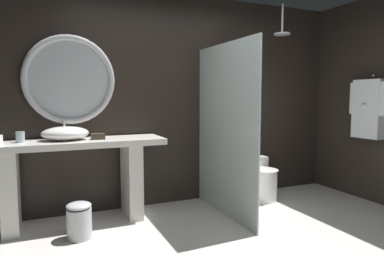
{
  "coord_description": "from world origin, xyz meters",
  "views": [
    {
      "loc": [
        -1.55,
        -2.22,
        1.36
      ],
      "look_at": [
        -0.22,
        0.85,
        1.04
      ],
      "focal_mm": 32.38,
      "sensor_mm": 36.0,
      "label": 1
    }
  ],
  "objects_px": {
    "tissue_box": "(98,136)",
    "rain_shower_head": "(282,31)",
    "vessel_sink": "(65,133)",
    "toilet": "(260,180)",
    "round_wall_mirror": "(70,80)",
    "tumbler_cup": "(20,137)",
    "hanging_bathrobe": "(368,107)",
    "waste_bin": "(79,220)"
  },
  "relations": [
    {
      "from": "waste_bin",
      "to": "round_wall_mirror",
      "type": "bearing_deg",
      "value": 89.59
    },
    {
      "from": "toilet",
      "to": "hanging_bathrobe",
      "type": "bearing_deg",
      "value": -28.34
    },
    {
      "from": "hanging_bathrobe",
      "to": "waste_bin",
      "type": "xyz_separation_m",
      "value": [
        -3.48,
        0.23,
        -1.04
      ]
    },
    {
      "from": "round_wall_mirror",
      "to": "rain_shower_head",
      "type": "bearing_deg",
      "value": -9.17
    },
    {
      "from": "round_wall_mirror",
      "to": "hanging_bathrobe",
      "type": "xyz_separation_m",
      "value": [
        3.47,
        -0.92,
        -0.31
      ]
    },
    {
      "from": "tissue_box",
      "to": "tumbler_cup",
      "type": "bearing_deg",
      "value": 176.01
    },
    {
      "from": "round_wall_mirror",
      "to": "toilet",
      "type": "distance_m",
      "value": 2.66
    },
    {
      "from": "round_wall_mirror",
      "to": "hanging_bathrobe",
      "type": "distance_m",
      "value": 3.61
    },
    {
      "from": "round_wall_mirror",
      "to": "waste_bin",
      "type": "relative_size",
      "value": 2.76
    },
    {
      "from": "round_wall_mirror",
      "to": "toilet",
      "type": "bearing_deg",
      "value": -7.28
    },
    {
      "from": "tissue_box",
      "to": "rain_shower_head",
      "type": "height_order",
      "value": "rain_shower_head"
    },
    {
      "from": "tumbler_cup",
      "to": "waste_bin",
      "type": "bearing_deg",
      "value": -42.51
    },
    {
      "from": "vessel_sink",
      "to": "tissue_box",
      "type": "xyz_separation_m",
      "value": [
        0.32,
        -0.06,
        -0.04
      ]
    },
    {
      "from": "waste_bin",
      "to": "tissue_box",
      "type": "bearing_deg",
      "value": 57.89
    },
    {
      "from": "tumbler_cup",
      "to": "round_wall_mirror",
      "type": "xyz_separation_m",
      "value": [
        0.5,
        0.24,
        0.58
      ]
    },
    {
      "from": "vessel_sink",
      "to": "toilet",
      "type": "xyz_separation_m",
      "value": [
        2.39,
        -0.07,
        -0.71
      ]
    },
    {
      "from": "tissue_box",
      "to": "waste_bin",
      "type": "distance_m",
      "value": 0.88
    },
    {
      "from": "round_wall_mirror",
      "to": "waste_bin",
      "type": "height_order",
      "value": "round_wall_mirror"
    },
    {
      "from": "hanging_bathrobe",
      "to": "waste_bin",
      "type": "distance_m",
      "value": 3.64
    },
    {
      "from": "rain_shower_head",
      "to": "tissue_box",
      "type": "bearing_deg",
      "value": 177.05
    },
    {
      "from": "vessel_sink",
      "to": "waste_bin",
      "type": "bearing_deg",
      "value": -81.04
    },
    {
      "from": "tissue_box",
      "to": "hanging_bathrobe",
      "type": "distance_m",
      "value": 3.3
    },
    {
      "from": "rain_shower_head",
      "to": "toilet",
      "type": "bearing_deg",
      "value": 151.73
    },
    {
      "from": "tissue_box",
      "to": "toilet",
      "type": "relative_size",
      "value": 0.26
    },
    {
      "from": "tumbler_cup",
      "to": "waste_bin",
      "type": "height_order",
      "value": "tumbler_cup"
    },
    {
      "from": "tissue_box",
      "to": "waste_bin",
      "type": "relative_size",
      "value": 0.38
    },
    {
      "from": "tissue_box",
      "to": "rain_shower_head",
      "type": "bearing_deg",
      "value": -2.95
    },
    {
      "from": "tumbler_cup",
      "to": "tissue_box",
      "type": "xyz_separation_m",
      "value": [
        0.74,
        -0.05,
        -0.02
      ]
    },
    {
      "from": "tumbler_cup",
      "to": "rain_shower_head",
      "type": "relative_size",
      "value": 0.28
    },
    {
      "from": "round_wall_mirror",
      "to": "waste_bin",
      "type": "bearing_deg",
      "value": -90.41
    },
    {
      "from": "vessel_sink",
      "to": "hanging_bathrobe",
      "type": "height_order",
      "value": "hanging_bathrobe"
    },
    {
      "from": "rain_shower_head",
      "to": "toilet",
      "type": "xyz_separation_m",
      "value": [
        -0.21,
        0.11,
        -1.91
      ]
    },
    {
      "from": "waste_bin",
      "to": "hanging_bathrobe",
      "type": "bearing_deg",
      "value": -3.81
    },
    {
      "from": "vessel_sink",
      "to": "round_wall_mirror",
      "type": "relative_size",
      "value": 0.48
    },
    {
      "from": "round_wall_mirror",
      "to": "waste_bin",
      "type": "xyz_separation_m",
      "value": [
        -0.0,
        -0.69,
        -1.35
      ]
    },
    {
      "from": "rain_shower_head",
      "to": "hanging_bathrobe",
      "type": "bearing_deg",
      "value": -28.35
    },
    {
      "from": "rain_shower_head",
      "to": "waste_bin",
      "type": "relative_size",
      "value": 1.08
    },
    {
      "from": "rain_shower_head",
      "to": "waste_bin",
      "type": "height_order",
      "value": "rain_shower_head"
    },
    {
      "from": "tumbler_cup",
      "to": "toilet",
      "type": "distance_m",
      "value": 2.9
    },
    {
      "from": "tumbler_cup",
      "to": "hanging_bathrobe",
      "type": "xyz_separation_m",
      "value": [
        3.97,
        -0.68,
        0.27
      ]
    },
    {
      "from": "tumbler_cup",
      "to": "rain_shower_head",
      "type": "distance_m",
      "value": 3.26
    },
    {
      "from": "tissue_box",
      "to": "waste_bin",
      "type": "xyz_separation_m",
      "value": [
        -0.25,
        -0.4,
        -0.75
      ]
    }
  ]
}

